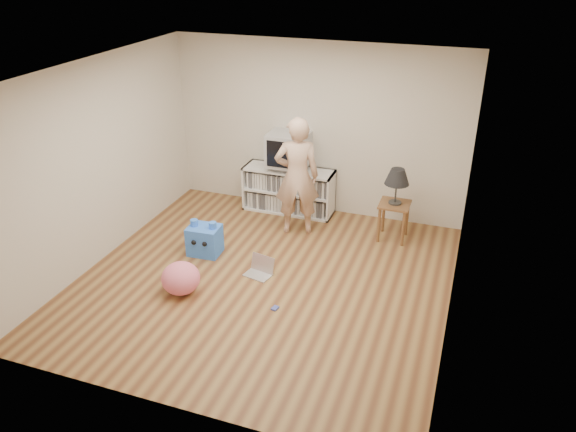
% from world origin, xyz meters
% --- Properties ---
extents(ground, '(4.50, 4.50, 0.00)m').
position_xyz_m(ground, '(0.00, 0.00, 0.00)').
color(ground, brown).
rests_on(ground, ground).
extents(walls, '(4.52, 4.52, 2.60)m').
position_xyz_m(walls, '(0.00, 0.00, 1.30)').
color(walls, beige).
rests_on(walls, ground).
extents(ceiling, '(4.50, 4.50, 0.01)m').
position_xyz_m(ceiling, '(0.00, 0.00, 2.60)').
color(ceiling, white).
rests_on(ceiling, walls).
extents(media_unit, '(1.40, 0.45, 0.70)m').
position_xyz_m(media_unit, '(-0.38, 2.04, 0.35)').
color(media_unit, white).
rests_on(media_unit, ground).
extents(dvd_deck, '(0.45, 0.35, 0.07)m').
position_xyz_m(dvd_deck, '(-0.38, 2.02, 0.73)').
color(dvd_deck, gray).
rests_on(dvd_deck, media_unit).
extents(crt_tv, '(0.60, 0.53, 0.50)m').
position_xyz_m(crt_tv, '(-0.38, 2.02, 1.02)').
color(crt_tv, '#ADADB2').
rests_on(crt_tv, dvd_deck).
extents(side_table, '(0.42, 0.42, 0.55)m').
position_xyz_m(side_table, '(1.32, 1.65, 0.42)').
color(side_table, brown).
rests_on(side_table, ground).
extents(table_lamp, '(0.34, 0.34, 0.52)m').
position_xyz_m(table_lamp, '(1.32, 1.65, 0.94)').
color(table_lamp, '#333333').
rests_on(table_lamp, side_table).
extents(person, '(0.73, 0.61, 1.73)m').
position_xyz_m(person, '(-0.04, 1.40, 0.86)').
color(person, '#CFA68D').
rests_on(person, ground).
extents(laptop, '(0.38, 0.33, 0.23)m').
position_xyz_m(laptop, '(-0.10, 0.14, 0.06)').
color(laptop, silver).
rests_on(laptop, ground).
extents(playing_cards, '(0.08, 0.10, 0.02)m').
position_xyz_m(playing_cards, '(0.34, -0.52, 0.01)').
color(playing_cards, '#4350B4').
rests_on(playing_cards, ground).
extents(plush_blue, '(0.44, 0.39, 0.49)m').
position_xyz_m(plush_blue, '(-1.01, 0.38, 0.21)').
color(plush_blue, '#3072FA').
rests_on(plush_blue, ground).
extents(plush_pink, '(0.53, 0.53, 0.40)m').
position_xyz_m(plush_pink, '(-0.84, -0.57, 0.20)').
color(plush_pink, '#E96785').
rests_on(plush_pink, ground).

